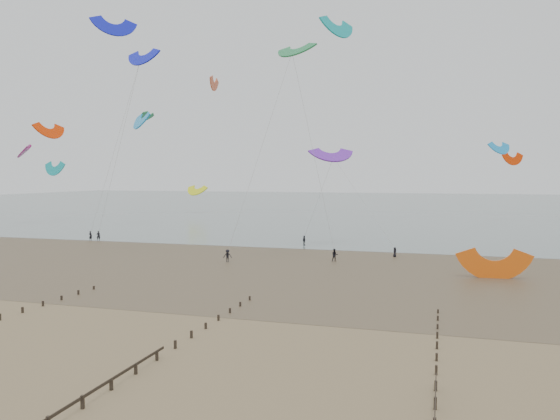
{
  "coord_description": "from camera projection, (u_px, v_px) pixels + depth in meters",
  "views": [
    {
      "loc": [
        22.13,
        -38.42,
        12.41
      ],
      "look_at": [
        2.4,
        28.0,
        8.0
      ],
      "focal_mm": 35.0,
      "sensor_mm": 36.0,
      "label": 1
    }
  ],
  "objects": [
    {
      "name": "ground",
      "position": [
        152.0,
        330.0,
        43.83
      ],
      "size": [
        500.0,
        500.0,
        0.0
      ],
      "primitive_type": "plane",
      "color": "brown",
      "rests_on": "ground"
    },
    {
      "name": "kites_airborne",
      "position": [
        289.0,
        134.0,
        130.37
      ],
      "size": [
        216.68,
        103.35,
        40.44
      ],
      "color": "#D9469A",
      "rests_on": "ground"
    },
    {
      "name": "sea_and_shore",
      "position": [
        249.0,
        262.0,
        77.9
      ],
      "size": [
        500.0,
        665.0,
        0.03
      ],
      "color": "#475654",
      "rests_on": "ground"
    },
    {
      "name": "kitesurfers",
      "position": [
        411.0,
        252.0,
        82.02
      ],
      "size": [
        108.26,
        28.47,
        1.88
      ],
      "color": "black",
      "rests_on": "ground"
    },
    {
      "name": "grounded_kite",
      "position": [
        494.0,
        278.0,
        65.71
      ],
      "size": [
        7.64,
        6.12,
        4.03
      ],
      "primitive_type": null,
      "rotation": [
        1.54,
        0.0,
        0.06
      ],
      "color": "#F95E0F",
      "rests_on": "ground"
    },
    {
      "name": "kitesurfer_lead",
      "position": [
        91.0,
        236.0,
        103.65
      ],
      "size": [
        0.7,
        0.48,
        1.83
      ],
      "primitive_type": "imported",
      "rotation": [
        0.0,
        0.0,
        3.07
      ],
      "color": "black",
      "rests_on": "ground"
    }
  ]
}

